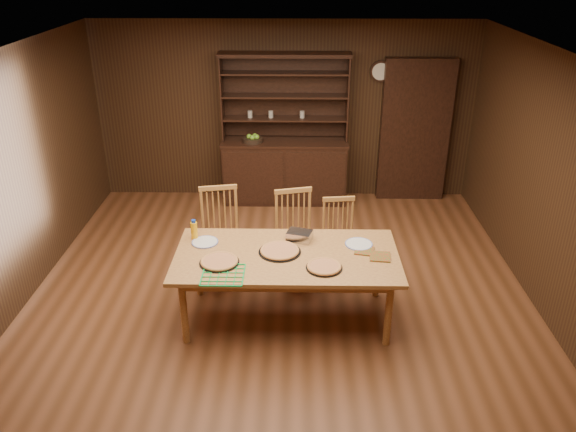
{
  "coord_description": "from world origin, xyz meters",
  "views": [
    {
      "loc": [
        0.18,
        -5.06,
        3.51
      ],
      "look_at": [
        0.09,
        0.4,
        0.86
      ],
      "focal_mm": 35.0,
      "sensor_mm": 36.0,
      "label": 1
    }
  ],
  "objects_px": {
    "chair_center": "(295,233)",
    "chair_right": "(339,236)",
    "juice_bottle": "(194,230)",
    "china_hutch": "(285,163)",
    "dining_table": "(287,260)",
    "chair_left": "(221,231)"
  },
  "relations": [
    {
      "from": "chair_left",
      "to": "juice_bottle",
      "type": "distance_m",
      "value": 0.61
    },
    {
      "from": "china_hutch",
      "to": "juice_bottle",
      "type": "distance_m",
      "value": 2.84
    },
    {
      "from": "chair_left",
      "to": "chair_center",
      "type": "relative_size",
      "value": 1.01
    },
    {
      "from": "dining_table",
      "to": "juice_bottle",
      "type": "relative_size",
      "value": 10.2
    },
    {
      "from": "chair_left",
      "to": "chair_right",
      "type": "height_order",
      "value": "chair_left"
    },
    {
      "from": "chair_center",
      "to": "chair_right",
      "type": "distance_m",
      "value": 0.52
    },
    {
      "from": "juice_bottle",
      "to": "china_hutch",
      "type": "bearing_deg",
      "value": 71.88
    },
    {
      "from": "dining_table",
      "to": "chair_left",
      "type": "distance_m",
      "value": 1.13
    },
    {
      "from": "china_hutch",
      "to": "chair_center",
      "type": "distance_m",
      "value": 2.22
    },
    {
      "from": "dining_table",
      "to": "chair_center",
      "type": "relative_size",
      "value": 2.04
    },
    {
      "from": "chair_left",
      "to": "juice_bottle",
      "type": "xyz_separation_m",
      "value": [
        -0.2,
        -0.51,
        0.27
      ]
    },
    {
      "from": "chair_right",
      "to": "juice_bottle",
      "type": "height_order",
      "value": "juice_bottle"
    },
    {
      "from": "chair_left",
      "to": "juice_bottle",
      "type": "bearing_deg",
      "value": -122.0
    },
    {
      "from": "chair_right",
      "to": "juice_bottle",
      "type": "xyz_separation_m",
      "value": [
        -1.54,
        -0.57,
        0.35
      ]
    },
    {
      "from": "chair_center",
      "to": "juice_bottle",
      "type": "xyz_separation_m",
      "value": [
        -1.04,
        -0.47,
        0.28
      ]
    },
    {
      "from": "china_hutch",
      "to": "dining_table",
      "type": "bearing_deg",
      "value": -88.39
    },
    {
      "from": "chair_center",
      "to": "chair_right",
      "type": "bearing_deg",
      "value": -2.56
    },
    {
      "from": "chair_right",
      "to": "chair_center",
      "type": "bearing_deg",
      "value": -175.51
    },
    {
      "from": "dining_table",
      "to": "juice_bottle",
      "type": "xyz_separation_m",
      "value": [
        -0.96,
        0.32,
        0.17
      ]
    },
    {
      "from": "chair_left",
      "to": "chair_center",
      "type": "distance_m",
      "value": 0.85
    },
    {
      "from": "china_hutch",
      "to": "chair_left",
      "type": "distance_m",
      "value": 2.28
    },
    {
      "from": "juice_bottle",
      "to": "chair_center",
      "type": "bearing_deg",
      "value": 24.28
    }
  ]
}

